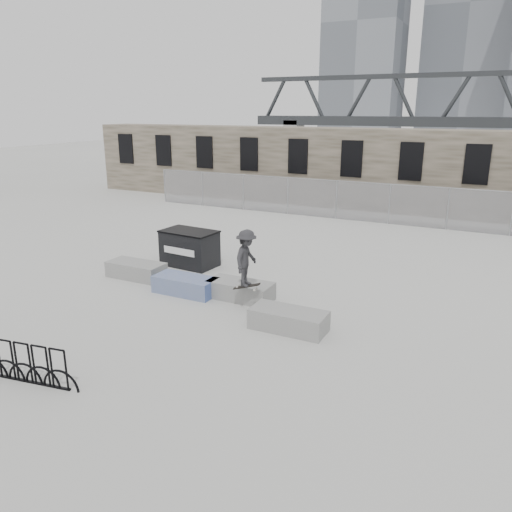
{
  "coord_description": "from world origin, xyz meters",
  "views": [
    {
      "loc": [
        7.81,
        -12.41,
        5.57
      ],
      "look_at": [
        1.34,
        0.47,
        1.3
      ],
      "focal_mm": 35.0,
      "sensor_mm": 36.0,
      "label": 1
    }
  ],
  "objects_px": {
    "dumpster": "(190,248)",
    "skateboarder": "(246,258)",
    "bike_rack": "(15,362)",
    "planter_center_left": "(186,284)",
    "planter_offset": "(289,319)",
    "planter_far_left": "(136,269)",
    "planter_center_right": "(240,289)"
  },
  "relations": [
    {
      "from": "planter_center_right",
      "to": "planter_offset",
      "type": "distance_m",
      "value": 2.59
    },
    {
      "from": "bike_rack",
      "to": "planter_center_left",
      "type": "bearing_deg",
      "value": 87.71
    },
    {
      "from": "planter_offset",
      "to": "dumpster",
      "type": "height_order",
      "value": "dumpster"
    },
    {
      "from": "planter_center_right",
      "to": "planter_center_left",
      "type": "bearing_deg",
      "value": -168.42
    },
    {
      "from": "planter_offset",
      "to": "dumpster",
      "type": "relative_size",
      "value": 0.96
    },
    {
      "from": "planter_offset",
      "to": "planter_center_right",
      "type": "bearing_deg",
      "value": 147.47
    },
    {
      "from": "planter_far_left",
      "to": "bike_rack",
      "type": "xyz_separation_m",
      "value": [
        2.14,
        -6.49,
        0.15
      ]
    },
    {
      "from": "dumpster",
      "to": "planter_far_left",
      "type": "bearing_deg",
      "value": -109.24
    },
    {
      "from": "planter_offset",
      "to": "planter_center_left",
      "type": "bearing_deg",
      "value": 165.28
    },
    {
      "from": "planter_center_right",
      "to": "bike_rack",
      "type": "height_order",
      "value": "bike_rack"
    },
    {
      "from": "planter_center_right",
      "to": "planter_far_left",
      "type": "bearing_deg",
      "value": 177.92
    },
    {
      "from": "planter_far_left",
      "to": "dumpster",
      "type": "bearing_deg",
      "value": 66.14
    },
    {
      "from": "planter_far_left",
      "to": "bike_rack",
      "type": "relative_size",
      "value": 0.64
    },
    {
      "from": "planter_center_left",
      "to": "bike_rack",
      "type": "xyz_separation_m",
      "value": [
        -0.24,
        -5.98,
        0.15
      ]
    },
    {
      "from": "dumpster",
      "to": "skateboarder",
      "type": "height_order",
      "value": "skateboarder"
    },
    {
      "from": "planter_center_left",
      "to": "dumpster",
      "type": "xyz_separation_m",
      "value": [
        -1.5,
        2.49,
        0.37
      ]
    },
    {
      "from": "planter_far_left",
      "to": "planter_center_left",
      "type": "bearing_deg",
      "value": -12.1
    },
    {
      "from": "planter_far_left",
      "to": "planter_center_right",
      "type": "xyz_separation_m",
      "value": [
        4.13,
        -0.15,
        0.0
      ]
    },
    {
      "from": "dumpster",
      "to": "bike_rack",
      "type": "xyz_separation_m",
      "value": [
        1.26,
        -8.47,
        -0.23
      ]
    },
    {
      "from": "planter_far_left",
      "to": "planter_offset",
      "type": "distance_m",
      "value": 6.5
    },
    {
      "from": "planter_offset",
      "to": "bike_rack",
      "type": "bearing_deg",
      "value": -130.19
    },
    {
      "from": "dumpster",
      "to": "skateboarder",
      "type": "bearing_deg",
      "value": -31.25
    },
    {
      "from": "planter_center_left",
      "to": "planter_far_left",
      "type": "bearing_deg",
      "value": 167.9
    },
    {
      "from": "skateboarder",
      "to": "bike_rack",
      "type": "bearing_deg",
      "value": 153.24
    },
    {
      "from": "bike_rack",
      "to": "skateboarder",
      "type": "xyz_separation_m",
      "value": [
        2.54,
        5.72,
        1.09
      ]
    },
    {
      "from": "dumpster",
      "to": "skateboarder",
      "type": "distance_m",
      "value": 4.77
    },
    {
      "from": "planter_far_left",
      "to": "planter_center_left",
      "type": "height_order",
      "value": "same"
    },
    {
      "from": "planter_center_right",
      "to": "skateboarder",
      "type": "bearing_deg",
      "value": -48.8
    },
    {
      "from": "bike_rack",
      "to": "dumpster",
      "type": "bearing_deg",
      "value": 98.48
    },
    {
      "from": "planter_center_left",
      "to": "dumpster",
      "type": "distance_m",
      "value": 2.93
    },
    {
      "from": "planter_offset",
      "to": "skateboarder",
      "type": "relative_size",
      "value": 1.12
    },
    {
      "from": "planter_center_left",
      "to": "planter_offset",
      "type": "xyz_separation_m",
      "value": [
        3.94,
        -1.04,
        0.0
      ]
    }
  ]
}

